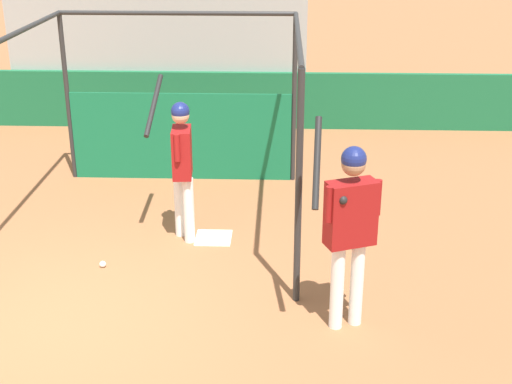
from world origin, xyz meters
The scene contains 8 objects.
ground_plane centered at (0.00, 0.00, 0.00)m, with size 60.00×60.00×0.00m, color #935B38.
outfield_wall centered at (0.00, 6.65, 0.52)m, with size 24.00×0.12×1.03m.
bleacher_section centered at (0.00, 8.31, 1.35)m, with size 5.40×3.20×2.71m.
batting_cage centered at (0.80, 3.35, 1.12)m, with size 3.37×3.59×2.47m.
home_plate centered at (1.45, 1.90, 0.01)m, with size 0.44×0.44×0.02m.
player_batter centered at (1.08, 1.91, 1.04)m, with size 0.55×0.89×1.92m.
player_waiting centered at (2.91, 0.00, 1.13)m, with size 0.67×0.58×2.10m.
baseball centered at (0.25, 1.10, 0.04)m, with size 0.07×0.07×0.07m.
Camera 1 is at (2.27, -6.04, 3.84)m, focal length 50.00 mm.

